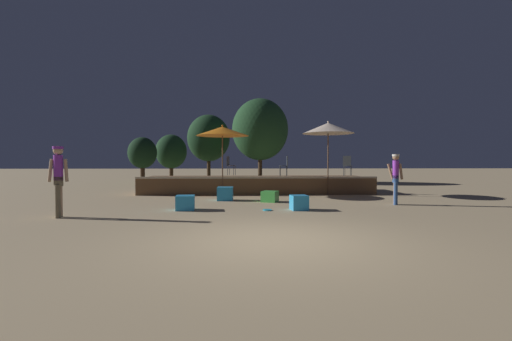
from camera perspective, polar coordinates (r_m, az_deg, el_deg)
ground_plane at (r=6.43m, az=2.76°, el=-11.53°), size 120.00×120.00×0.00m
wooden_deck at (r=16.10m, az=0.06°, el=-2.34°), size 10.34×3.02×0.79m
patio_umbrella_0 at (r=14.64m, az=-5.62°, el=6.51°), size 2.23×2.23×3.00m
patio_umbrella_1 at (r=15.07m, az=11.94°, el=6.90°), size 2.20×2.20×3.18m
cube_seat_0 at (r=12.77m, az=-5.15°, el=-3.86°), size 0.58×0.58×0.50m
cube_seat_1 at (r=10.45m, az=-11.70°, el=-5.28°), size 0.59×0.59×0.43m
cube_seat_2 at (r=10.32m, az=7.18°, el=-5.32°), size 0.53×0.53×0.44m
cube_seat_3 at (r=12.26m, az=2.32°, el=-4.34°), size 0.69×0.69×0.39m
person_0 at (r=10.15m, az=-30.07°, el=-0.84°), size 0.50×0.31×1.85m
person_1 at (r=12.33m, az=22.24°, el=-0.91°), size 0.51×0.28×1.69m
bistro_chair_0 at (r=15.57m, az=4.93°, el=1.13°), size 0.40×0.40×0.90m
bistro_chair_1 at (r=16.43m, az=-4.42°, el=1.15°), size 0.43×0.42×0.90m
bistro_chair_2 at (r=16.01m, az=14.97°, el=1.09°), size 0.46×0.46×0.90m
frisbee_disc at (r=10.14m, az=1.89°, el=-6.58°), size 0.26×0.26×0.03m
background_tree_0 at (r=25.38m, az=-13.95°, el=3.07°), size 2.22×2.22×3.37m
background_tree_1 at (r=26.83m, az=-7.90°, el=5.35°), size 3.28×3.28×5.04m
background_tree_2 at (r=22.73m, az=-18.40°, el=2.78°), size 1.79×1.79×2.97m
background_tree_3 at (r=23.74m, az=0.69°, el=6.83°), size 3.86×3.86×5.76m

